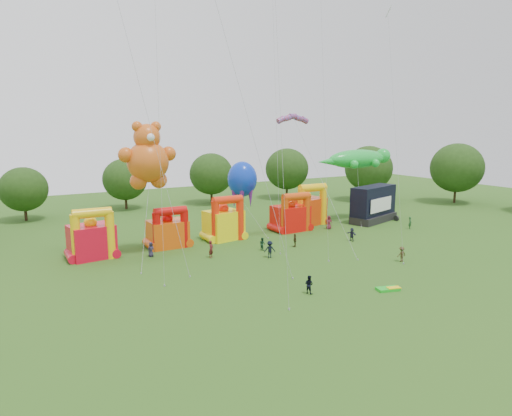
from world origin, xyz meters
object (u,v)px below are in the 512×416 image
stage_trailer (373,204)px  spectator_4 (295,240)px  bouncy_castle_2 (224,222)px  teddy_bear_kite (146,196)px  gecko_kite (358,176)px  spectator_0 (151,249)px  octopus_kite (244,187)px  bouncy_castle_0 (92,239)px

stage_trailer → spectator_4: bearing=-160.6°
bouncy_castle_2 → stage_trailer: bouncy_castle_2 is taller
bouncy_castle_2 → teddy_bear_kite: (-11.14, -3.85, 4.81)m
bouncy_castle_2 → teddy_bear_kite: teddy_bear_kite is taller
gecko_kite → spectator_0: size_ratio=8.35×
teddy_bear_kite → spectator_4: (17.00, -3.79, -6.23)m
octopus_kite → spectator_4: octopus_kite is taller
teddy_bear_kite → spectator_0: (0.41, 0.55, -6.21)m
bouncy_castle_0 → spectator_4: (22.41, -7.04, -1.41)m
stage_trailer → spectator_4: size_ratio=5.70×
bouncy_castle_0 → teddy_bear_kite: size_ratio=0.38×
octopus_kite → spectator_4: size_ratio=6.13×
teddy_bear_kite → octopus_kite: (16.61, 8.69, -1.09)m
bouncy_castle_0 → spectator_0: (5.82, -2.71, -1.39)m
gecko_kite → spectator_4: 19.75m
bouncy_castle_0 → spectator_0: bearing=-24.9°
stage_trailer → octopus_kite: bearing=163.6°
bouncy_castle_2 → stage_trailer: 25.03m
stage_trailer → teddy_bear_kite: teddy_bear_kite is taller
bouncy_castle_0 → octopus_kite: octopus_kite is taller
bouncy_castle_0 → teddy_bear_kite: 7.95m
bouncy_castle_2 → teddy_bear_kite: 12.73m
bouncy_castle_0 → teddy_bear_kite: (5.41, -3.26, 4.83)m
bouncy_castle_0 → spectator_0: 6.57m
gecko_kite → spectator_0: (-33.56, -3.62, -6.20)m
bouncy_castle_0 → bouncy_castle_2: bouncy_castle_2 is taller
teddy_bear_kite → octopus_kite: bearing=27.6°
octopus_kite → bouncy_castle_0: bearing=-166.1°
teddy_bear_kite → stage_trailer: bearing=4.6°
stage_trailer → gecko_kite: bearing=150.5°
gecko_kite → spectator_4: bearing=-154.9°
gecko_kite → spectator_4: size_ratio=8.55×
spectator_0 → gecko_kite: bearing=-11.8°
bouncy_castle_2 → octopus_kite: size_ratio=0.58×
bouncy_castle_0 → teddy_bear_kite: bearing=-31.1°
bouncy_castle_0 → stage_trailer: 41.56m
octopus_kite → bouncy_castle_2: bearing=-138.5°
bouncy_castle_0 → octopus_kite: (22.02, 5.43, 3.73)m
octopus_kite → spectator_0: size_ratio=5.99×
bouncy_castle_2 → spectator_4: size_ratio=3.56×
teddy_bear_kite → spectator_4: 18.50m
octopus_kite → spectator_0: 18.84m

